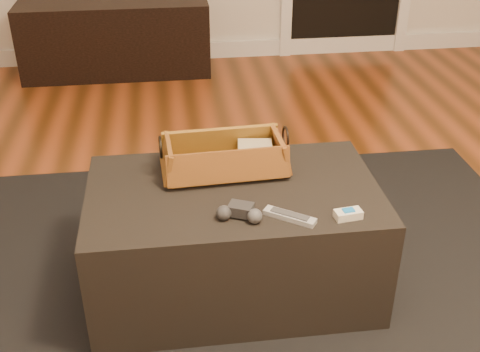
{
  "coord_description": "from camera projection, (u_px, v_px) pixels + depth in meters",
  "views": [
    {
      "loc": [
        -0.06,
        -1.63,
        1.5
      ],
      "look_at": [
        0.16,
        0.09,
        0.49
      ],
      "focal_mm": 45.0,
      "sensor_mm": 36.0,
      "label": 1
    }
  ],
  "objects": [
    {
      "name": "silver_remote",
      "position": [
        290.0,
        216.0,
        1.89
      ],
      "size": [
        0.16,
        0.13,
        0.02
      ],
      "color": "#B6BBBF",
      "rests_on": "ottoman"
    },
    {
      "name": "cloth_bundle",
      "position": [
        255.0,
        152.0,
        2.18
      ],
      "size": [
        0.13,
        0.1,
        0.07
      ],
      "primitive_type": "cube",
      "rotation": [
        0.0,
        0.0,
        -0.12
      ],
      "color": "#CAB68C",
      "rests_on": "wicker_basket"
    },
    {
      "name": "baseboard",
      "position": [
        172.0,
        51.0,
        4.47
      ],
      "size": [
        5.0,
        0.04,
        0.12
      ],
      "primitive_type": "cube",
      "color": "white",
      "rests_on": "floor"
    },
    {
      "name": "wicker_basket",
      "position": [
        224.0,
        158.0,
        2.13
      ],
      "size": [
        0.46,
        0.26,
        0.16
      ],
      "color": "olive",
      "rests_on": "ottoman"
    },
    {
      "name": "area_rug",
      "position": [
        236.0,
        294.0,
        2.22
      ],
      "size": [
        2.6,
        2.0,
        0.01
      ],
      "primitive_type": "cube",
      "color": "black",
      "rests_on": "floor"
    },
    {
      "name": "ottoman",
      "position": [
        234.0,
        239.0,
        2.15
      ],
      "size": [
        1.0,
        0.6,
        0.42
      ],
      "primitive_type": "cube",
      "color": "black",
      "rests_on": "area_rug"
    },
    {
      "name": "game_controller",
      "position": [
        240.0,
        212.0,
        1.88
      ],
      "size": [
        0.15,
        0.11,
        0.05
      ],
      "color": "#262527",
      "rests_on": "ottoman"
    },
    {
      "name": "floor",
      "position": [
        198.0,
        311.0,
        2.16
      ],
      "size": [
        5.0,
        5.5,
        0.01
      ],
      "primitive_type": "cube",
      "color": "brown",
      "rests_on": "ground"
    },
    {
      "name": "cream_gadget",
      "position": [
        348.0,
        214.0,
        1.89
      ],
      "size": [
        0.09,
        0.05,
        0.03
      ],
      "color": "silver",
      "rests_on": "ottoman"
    },
    {
      "name": "tv_remote",
      "position": [
        219.0,
        167.0,
        2.12
      ],
      "size": [
        0.24,
        0.09,
        0.02
      ],
      "primitive_type": "cube",
      "rotation": [
        0.0,
        0.0,
        0.16
      ],
      "color": "black",
      "rests_on": "wicker_basket"
    },
    {
      "name": "media_cabinet",
      "position": [
        116.0,
        37.0,
        4.14
      ],
      "size": [
        1.27,
        0.45,
        0.5
      ],
      "primitive_type": "cube",
      "color": "black",
      "rests_on": "floor"
    }
  ]
}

